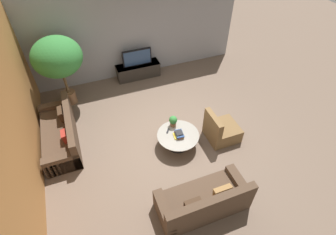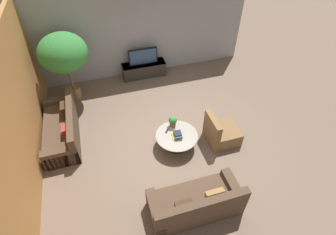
# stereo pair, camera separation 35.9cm
# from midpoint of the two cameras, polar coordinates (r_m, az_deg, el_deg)

# --- Properties ---
(ground_plane) EXTENTS (24.00, 24.00, 0.00)m
(ground_plane) POSITION_cam_midpoint_polar(r_m,az_deg,el_deg) (7.23, 1.03, -3.69)
(ground_plane) COLOR brown
(back_wall_stone) EXTENTS (7.40, 0.12, 3.00)m
(back_wall_stone) POSITION_cam_midpoint_polar(r_m,az_deg,el_deg) (8.91, -5.53, 18.13)
(back_wall_stone) COLOR #939399
(back_wall_stone) RESTS_ON ground
(side_wall_left) EXTENTS (0.12, 7.40, 3.00)m
(side_wall_left) POSITION_cam_midpoint_polar(r_m,az_deg,el_deg) (6.40, -28.44, 0.89)
(side_wall_left) COLOR #B2753D
(side_wall_left) RESTS_ON ground
(media_console) EXTENTS (1.49, 0.50, 0.48)m
(media_console) POSITION_cam_midpoint_polar(r_m,az_deg,el_deg) (9.26, -4.13, 10.40)
(media_console) COLOR #2D2823
(media_console) RESTS_ON ground
(television) EXTENTS (0.98, 0.13, 0.56)m
(television) POSITION_cam_midpoint_polar(r_m,az_deg,el_deg) (8.99, -4.29, 13.09)
(television) COLOR black
(television) RESTS_ON media_console
(coffee_table) EXTENTS (1.08, 1.08, 0.39)m
(coffee_table) POSITION_cam_midpoint_polar(r_m,az_deg,el_deg) (6.77, 3.43, -4.56)
(coffee_table) COLOR black
(coffee_table) RESTS_ON ground
(couch_by_wall) EXTENTS (0.84, 2.18, 0.84)m
(couch_by_wall) POSITION_cam_midpoint_polar(r_m,az_deg,el_deg) (7.46, -20.65, -2.26)
(couch_by_wall) COLOR #4C3828
(couch_by_wall) RESTS_ON ground
(couch_near_entry) EXTENTS (1.91, 0.84, 0.84)m
(couch_near_entry) POSITION_cam_midpoint_polar(r_m,az_deg,el_deg) (5.75, 7.94, -18.09)
(couch_near_entry) COLOR #4C3828
(couch_near_entry) RESTS_ON ground
(armchair_wicker) EXTENTS (0.80, 0.76, 0.86)m
(armchair_wicker) POSITION_cam_midpoint_polar(r_m,az_deg,el_deg) (7.06, 12.84, -3.38)
(armchair_wicker) COLOR brown
(armchair_wicker) RESTS_ON ground
(potted_palm_tall) EXTENTS (1.36, 1.36, 2.15)m
(potted_palm_tall) POSITION_cam_midpoint_polar(r_m,az_deg,el_deg) (7.98, -20.61, 12.79)
(potted_palm_tall) COLOR brown
(potted_palm_tall) RESTS_ON ground
(potted_plant_tabletop) EXTENTS (0.22, 0.22, 0.31)m
(potted_plant_tabletop) POSITION_cam_midpoint_polar(r_m,az_deg,el_deg) (6.80, 2.56, -0.82)
(potted_plant_tabletop) COLOR brown
(potted_plant_tabletop) RESTS_ON coffee_table
(book_stack) EXTENTS (0.27, 0.32, 0.12)m
(book_stack) POSITION_cam_midpoint_polar(r_m,az_deg,el_deg) (6.63, 3.65, -3.78)
(book_stack) COLOR gold
(book_stack) RESTS_ON coffee_table
(remote_black) EXTENTS (0.13, 0.15, 0.02)m
(remote_black) POSITION_cam_midpoint_polar(r_m,az_deg,el_deg) (6.77, 1.28, -2.97)
(remote_black) COLOR black
(remote_black) RESTS_ON coffee_table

